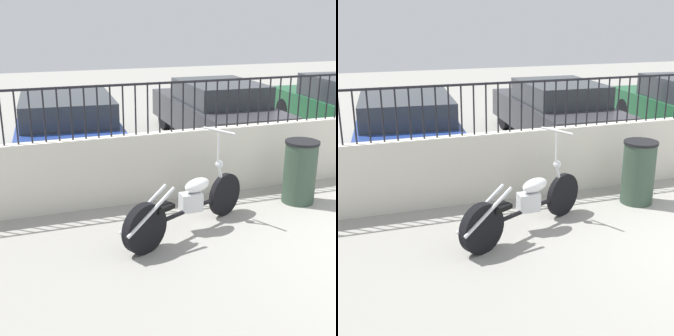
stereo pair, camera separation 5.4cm
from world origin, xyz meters
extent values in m
cube|color=beige|center=(0.00, 2.40, 0.52)|extent=(10.78, 0.18, 1.05)
cylinder|color=black|center=(-4.39, 2.40, 1.42)|extent=(0.02, 0.02, 0.75)
cylinder|color=black|center=(-4.20, 2.40, 1.42)|extent=(0.02, 0.02, 0.75)
cylinder|color=black|center=(-4.02, 2.40, 1.42)|extent=(0.02, 0.02, 0.75)
cylinder|color=black|center=(-3.84, 2.40, 1.42)|extent=(0.02, 0.02, 0.75)
cylinder|color=black|center=(-3.66, 2.40, 1.42)|extent=(0.02, 0.02, 0.75)
cylinder|color=black|center=(-3.47, 2.40, 1.42)|extent=(0.02, 0.02, 0.75)
cylinder|color=black|center=(-3.29, 2.40, 1.42)|extent=(0.02, 0.02, 0.75)
cylinder|color=black|center=(-3.11, 2.40, 1.42)|extent=(0.02, 0.02, 0.75)
cylinder|color=black|center=(-2.92, 2.40, 1.42)|extent=(0.02, 0.02, 0.75)
cylinder|color=black|center=(-2.74, 2.40, 1.42)|extent=(0.02, 0.02, 0.75)
cylinder|color=black|center=(-2.56, 2.40, 1.42)|extent=(0.02, 0.02, 0.75)
cylinder|color=black|center=(-2.38, 2.40, 1.42)|extent=(0.02, 0.02, 0.75)
cylinder|color=black|center=(-2.19, 2.40, 1.42)|extent=(0.02, 0.02, 0.75)
cylinder|color=black|center=(-2.01, 2.40, 1.42)|extent=(0.02, 0.02, 0.75)
cylinder|color=black|center=(-1.83, 2.40, 1.42)|extent=(0.02, 0.02, 0.75)
cylinder|color=black|center=(-1.65, 2.40, 1.42)|extent=(0.02, 0.02, 0.75)
cylinder|color=black|center=(-1.46, 2.40, 1.42)|extent=(0.02, 0.02, 0.75)
cylinder|color=black|center=(-1.28, 2.40, 1.42)|extent=(0.02, 0.02, 0.75)
cylinder|color=black|center=(-1.10, 2.40, 1.42)|extent=(0.02, 0.02, 0.75)
cylinder|color=black|center=(-0.91, 2.40, 1.42)|extent=(0.02, 0.02, 0.75)
cylinder|color=black|center=(-0.73, 2.40, 1.42)|extent=(0.02, 0.02, 0.75)
cylinder|color=black|center=(-0.55, 2.40, 1.42)|extent=(0.02, 0.02, 0.75)
cylinder|color=black|center=(-0.37, 2.40, 1.42)|extent=(0.02, 0.02, 0.75)
cylinder|color=black|center=(-0.18, 2.40, 1.42)|extent=(0.02, 0.02, 0.75)
cylinder|color=black|center=(0.00, 2.40, 1.42)|extent=(0.02, 0.02, 0.75)
cylinder|color=black|center=(0.18, 2.40, 1.42)|extent=(0.02, 0.02, 0.75)
cylinder|color=black|center=(0.37, 2.40, 1.42)|extent=(0.02, 0.02, 0.75)
cylinder|color=black|center=(0.55, 2.40, 1.42)|extent=(0.02, 0.02, 0.75)
cylinder|color=black|center=(0.73, 2.40, 1.42)|extent=(0.02, 0.02, 0.75)
cylinder|color=black|center=(0.00, 2.40, 1.78)|extent=(10.78, 0.04, 0.04)
cylinder|color=black|center=(-1.53, 1.50, 0.31)|extent=(0.58, 0.34, 0.61)
cylinder|color=black|center=(-2.90, 0.81, 0.31)|extent=(0.61, 0.39, 0.63)
cylinder|color=black|center=(-2.22, 1.16, 0.31)|extent=(1.29, 0.68, 0.06)
cube|color=silver|center=(-2.17, 1.18, 0.41)|extent=(0.28, 0.18, 0.24)
ellipsoid|color=white|center=(-2.06, 1.23, 0.61)|extent=(0.47, 0.37, 0.18)
cube|color=black|center=(-2.63, 0.95, 0.49)|extent=(0.32, 0.27, 0.06)
cylinder|color=silver|center=(-1.61, 1.46, 0.56)|extent=(0.22, 0.14, 0.51)
sphere|color=silver|center=(-1.66, 1.43, 0.79)|extent=(0.11, 0.11, 0.11)
cylinder|color=silver|center=(-1.69, 1.42, 1.03)|extent=(0.03, 0.03, 0.45)
cylinder|color=silver|center=(-1.69, 1.42, 1.26)|extent=(0.26, 0.48, 0.03)
cylinder|color=silver|center=(-2.83, 0.77, 0.53)|extent=(0.71, 0.38, 0.44)
cylinder|color=silver|center=(-2.89, 0.90, 0.53)|extent=(0.71, 0.38, 0.44)
cylinder|color=#334738|center=(-0.26, 1.58, 0.46)|extent=(0.48, 0.48, 0.91)
cylinder|color=black|center=(-0.26, 1.58, 0.93)|extent=(0.50, 0.50, 0.04)
cylinder|color=black|center=(-4.01, 6.28, 0.32)|extent=(0.16, 0.65, 0.64)
cylinder|color=black|center=(-2.28, 6.15, 0.32)|extent=(0.16, 0.65, 0.64)
cylinder|color=black|center=(-4.21, 3.71, 0.32)|extent=(0.16, 0.65, 0.64)
cylinder|color=black|center=(-2.47, 3.58, 0.32)|extent=(0.16, 0.65, 0.64)
cube|color=navy|center=(-3.24, 4.93, 0.53)|extent=(2.16, 4.30, 0.58)
cube|color=#2D3338|center=(-3.26, 4.72, 1.04)|extent=(1.81, 2.12, 0.45)
cylinder|color=black|center=(-0.68, 6.73, 0.32)|extent=(0.13, 0.64, 0.64)
cylinder|color=black|center=(0.93, 6.68, 0.32)|extent=(0.13, 0.64, 0.64)
cylinder|color=black|center=(-0.75, 4.09, 0.32)|extent=(0.13, 0.64, 0.64)
cylinder|color=black|center=(0.85, 4.05, 0.32)|extent=(0.13, 0.64, 0.64)
cube|color=#38383D|center=(0.09, 5.39, 0.56)|extent=(1.83, 4.30, 0.64)
cube|color=#2D3338|center=(0.08, 5.17, 1.10)|extent=(1.60, 2.08, 0.45)
cylinder|color=black|center=(2.48, 6.35, 0.32)|extent=(0.17, 0.65, 0.64)
camera|label=1|loc=(-4.28, -4.03, 2.72)|focal=50.00mm
camera|label=2|loc=(-4.23, -4.04, 2.72)|focal=50.00mm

